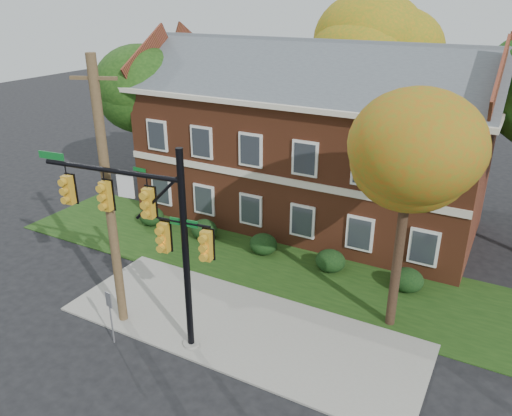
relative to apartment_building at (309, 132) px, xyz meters
The scene contains 15 objects.
ground 13.11m from the apartment_building, 80.50° to the right, with size 120.00×120.00×0.00m, color black.
sidewalk 12.18m from the apartment_building, 79.65° to the right, with size 14.00×5.00×0.08m, color gray.
grass_strip 8.01m from the apartment_building, 71.43° to the right, with size 30.00×6.00×0.04m, color #193811.
apartment_building is the anchor object (origin of this frame).
hedge_far_left 9.82m from the apartment_building, 143.11° to the right, with size 1.40×1.26×1.05m, color black.
hedge_left 7.73m from the apartment_building, 123.67° to the right, with size 1.40×1.26×1.05m, color black.
hedge_center 6.89m from the apartment_building, 90.00° to the right, with size 1.40×1.26×1.05m, color black.
hedge_right 7.73m from the apartment_building, 56.33° to the right, with size 1.40×1.26×1.05m, color black.
hedge_far_right 9.82m from the apartment_building, 36.89° to the right, with size 1.40×1.26×1.05m, color black.
tree_near_right 10.97m from the apartment_building, 48.23° to the right, with size 4.50×4.25×8.58m.
tree_left_rear 9.94m from the apartment_building, behind, with size 5.40×5.10×8.88m.
tree_far_rear 8.84m from the apartment_building, 80.29° to the left, with size 6.84×6.46×11.52m.
traffic_signal 12.95m from the apartment_building, 91.50° to the right, with size 6.69×1.03×7.50m.
utility_pole 12.94m from the apartment_building, 100.16° to the right, with size 1.51×0.68×10.14m.
sign_post 14.48m from the apartment_building, 96.69° to the right, with size 0.31×0.10×2.15m.
Camera 1 is at (8.12, -12.65, 11.82)m, focal length 35.00 mm.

